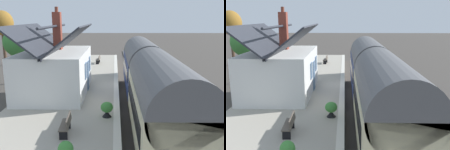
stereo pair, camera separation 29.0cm
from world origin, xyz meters
The scene contains 13 objects.
ground_plane centered at (0.00, 0.00, 0.00)m, with size 160.00×160.00×0.00m, color #423D38.
platform centered at (0.00, 4.38, 0.40)m, with size 32.00×6.76×0.81m, color #A39B8C.
platform_edge_coping centered at (0.00, 1.18, 0.81)m, with size 32.00×0.36×0.02m, color beige.
rail_near centered at (0.00, -1.62, 0.07)m, with size 52.00×0.08×0.14m, color gray.
rail_far centered at (0.00, -0.18, 0.07)m, with size 52.00×0.08×0.14m, color gray.
train centered at (-4.03, -0.90, 2.21)m, with size 16.94×2.73×4.32m.
station_building centered at (-2.21, 5.41, 2.42)m, with size 7.36×4.54×5.95m.
bench_platform_end centered at (-8.74, 3.50, 1.28)m, with size 1.42×0.50×0.88m.
bench_near_building centered at (9.36, 3.18, 1.28)m, with size 1.42×0.49×0.88m.
planter_bench_left centered at (-6.68, 1.71, 1.25)m, with size 0.66×0.66×0.83m.
planter_edge_far centered at (10.07, 5.69, 1.19)m, with size 0.53×0.53×0.77m.
tree_distant centered at (12.11, 15.20, 5.27)m, with size 2.80×2.72×6.86m.
tree_far_left centered at (3.39, 9.85, 3.82)m, with size 2.85×3.08×5.23m.
Camera 1 is at (-19.38, 1.30, 6.04)m, focal length 40.39 mm.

